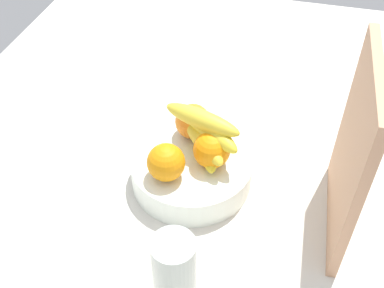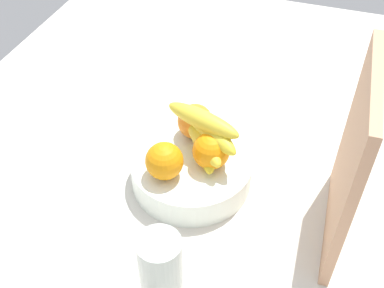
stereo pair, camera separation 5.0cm
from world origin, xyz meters
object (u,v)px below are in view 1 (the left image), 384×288
Objects in this scene: fruit_bowl at (192,169)px; orange_front_left at (166,162)px; banana_bunch at (205,133)px; thermos_tumbler at (175,278)px; cutting_board at (352,154)px; orange_center at (193,121)px; orange_front_right at (212,150)px.

orange_front_left is at bearing -30.69° from fruit_bowl.
orange_front_left is at bearing -32.75° from banana_bunch.
orange_front_left is at bearing -160.13° from thermos_tumbler.
cutting_board is (3.03, 29.96, 14.78)cm from fruit_bowl.
banana_bunch is (4.49, 3.66, 1.48)cm from orange_center.
banana_bunch is (-8.77, 5.64, 1.48)cm from orange_front_left.
banana_bunch is 32.42cm from thermos_tumbler.
fruit_bowl is 10.05cm from orange_front_left.
thermos_tumbler reaches higher than fruit_bowl.
thermos_tumbler reaches higher than banana_bunch.
fruit_bowl is at bearing -97.69° from orange_front_right.
orange_front_right is at bearing 82.31° from fruit_bowl.
orange_front_right reaches higher than fruit_bowl.
orange_front_right is 0.43× the size of banana_bunch.
thermos_tumbler is (29.59, 4.81, 6.00)cm from fruit_bowl.
fruit_bowl is at bearing -170.77° from thermos_tumbler.
orange_front_left is 9.66cm from orange_front_right.
cutting_board is (5.64, 27.98, 6.27)cm from banana_bunch.
thermos_tumbler is (26.56, -25.16, -8.78)cm from cutting_board.
orange_front_right is at bearing 35.15° from banana_bunch.
orange_front_left is 1.00× the size of orange_center.
orange_front_left is (6.17, -3.66, 7.04)cm from fruit_bowl.
banana_bunch reaches higher than orange_center.
orange_center is 0.41× the size of thermos_tumbler.
banana_bunch is at bearing 147.25° from orange_front_left.
thermos_tumbler is at bearing 10.03° from orange_center.
fruit_bowl is 9.12cm from banana_bunch.
thermos_tumbler is (29.02, 0.59, -1.03)cm from orange_front_right.
cutting_board is at bearing 84.22° from fruit_bowl.
thermos_tumbler is at bearing 19.87° from orange_front_left.
cutting_board reaches higher than banana_bunch.
orange_front_left is 10.53cm from banana_bunch.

